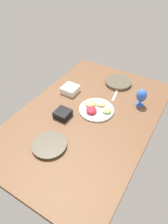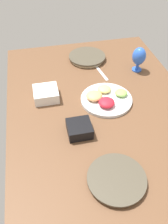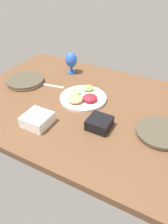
{
  "view_description": "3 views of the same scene",
  "coord_description": "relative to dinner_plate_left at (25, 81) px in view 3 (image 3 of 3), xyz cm",
  "views": [
    {
      "loc": [
        104.63,
        60.77,
        114.87
      ],
      "look_at": [
        0.76,
        -2.46,
        3.11
      ],
      "focal_mm": 32.52,
      "sensor_mm": 36.0,
      "label": 1
    },
    {
      "loc": [
        89.7,
        -31.15,
        90.14
      ],
      "look_at": [
        0.47,
        -11.46,
        3.11
      ],
      "focal_mm": 38.51,
      "sensor_mm": 36.0,
      "label": 2
    },
    {
      "loc": [
        46.88,
        -99.17,
        76.4
      ],
      "look_at": [
        -0.29,
        -11.65,
        3.11
      ],
      "focal_mm": 35.59,
      "sensor_mm": 36.0,
      "label": 3
    }
  ],
  "objects": [
    {
      "name": "dinner_plate_right",
      "position": [
        96.23,
        -9.63,
        -0.24
      ],
      "size": [
        24.8,
        24.8,
        2.51
      ],
      "color": "beige",
      "rests_on": "ground_plane"
    },
    {
      "name": "hurricane_glass_blue",
      "position": [
        20.42,
        29.2,
        8.48
      ],
      "size": [
        8.7,
        8.7,
        16.4
      ],
      "color": "blue",
      "rests_on": "ground_plane"
    },
    {
      "name": "ground_plane",
      "position": [
        55.19,
        -3.07,
        -3.55
      ],
      "size": [
        160.0,
        104.0,
        4.0
      ],
      "primitive_type": "cube",
      "color": "brown"
    },
    {
      "name": "square_bowl_white",
      "position": [
        36.22,
        -32.51,
        1.85
      ],
      "size": [
        13.78,
        13.78,
        6.1
      ],
      "color": "white",
      "rests_on": "ground_plane"
    },
    {
      "name": "square_bowl_black",
      "position": [
        66.49,
        -19.26,
        1.6
      ],
      "size": [
        11.91,
        11.91,
        5.66
      ],
      "color": "black",
      "rests_on": "ground_plane"
    },
    {
      "name": "fruit_platter",
      "position": [
        45.93,
        0.16,
        0.34
      ],
      "size": [
        29.21,
        29.21,
        5.58
      ],
      "color": "silver",
      "rests_on": "ground_plane"
    },
    {
      "name": "dinner_plate_left",
      "position": [
        0.0,
        0.0,
        0.0
      ],
      "size": [
        25.59,
        25.59,
        2.97
      ],
      "color": "beige",
      "rests_on": "ground_plane"
    },
    {
      "name": "fork_by_left_plate",
      "position": [
        18.73,
        5.33,
        -1.25
      ],
      "size": [
        18.05,
        4.76,
        0.6
      ],
      "primitive_type": "cube",
      "rotation": [
        0.0,
        0.0,
        0.17
      ],
      "color": "silver",
      "rests_on": "ground_plane"
    }
  ]
}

